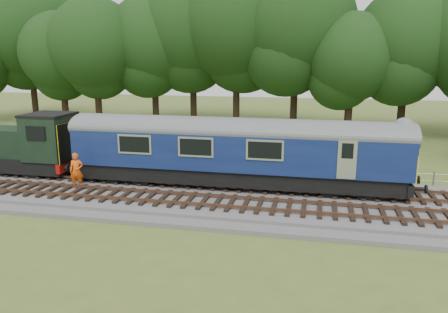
# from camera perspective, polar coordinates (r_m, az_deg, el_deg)

# --- Properties ---
(ground) EXTENTS (120.00, 120.00, 0.00)m
(ground) POSITION_cam_1_polar(r_m,az_deg,el_deg) (23.76, -6.62, -5.16)
(ground) COLOR #4B6324
(ground) RESTS_ON ground
(ballast) EXTENTS (70.00, 7.00, 0.35)m
(ballast) POSITION_cam_1_polar(r_m,az_deg,el_deg) (23.70, -6.63, -4.76)
(ballast) COLOR #4C4C4F
(ballast) RESTS_ON ground
(track_north) EXTENTS (67.20, 2.40, 0.21)m
(track_north) POSITION_cam_1_polar(r_m,az_deg,el_deg) (24.90, -5.60, -3.28)
(track_north) COLOR black
(track_north) RESTS_ON ballast
(track_south) EXTENTS (67.20, 2.40, 0.21)m
(track_south) POSITION_cam_1_polar(r_m,az_deg,el_deg) (22.20, -7.98, -5.38)
(track_south) COLOR black
(track_south) RESTS_ON ballast
(fence) EXTENTS (64.00, 0.12, 1.00)m
(fence) POSITION_cam_1_polar(r_m,az_deg,el_deg) (27.87, -3.63, -2.38)
(fence) COLOR #6B6054
(fence) RESTS_ON ground
(tree_line) EXTENTS (70.00, 8.00, 18.00)m
(tree_line) POSITION_cam_1_polar(r_m,az_deg,el_deg) (44.57, 2.55, 3.42)
(tree_line) COLOR black
(tree_line) RESTS_ON ground
(dmu_railcar) EXTENTS (18.05, 2.86, 3.88)m
(dmu_railcar) POSITION_cam_1_polar(r_m,az_deg,el_deg) (23.62, 1.45, 1.36)
(dmu_railcar) COLOR black
(dmu_railcar) RESTS_ON ground
(shunter_loco) EXTENTS (8.91, 2.60, 3.38)m
(shunter_loco) POSITION_cam_1_polar(r_m,az_deg,el_deg) (29.66, -26.01, 1.18)
(shunter_loco) COLOR black
(shunter_loco) RESTS_ON ground
(worker) EXTENTS (0.83, 0.71, 1.94)m
(worker) POSITION_cam_1_polar(r_m,az_deg,el_deg) (24.86, -18.71, -1.78)
(worker) COLOR #F6560C
(worker) RESTS_ON ballast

